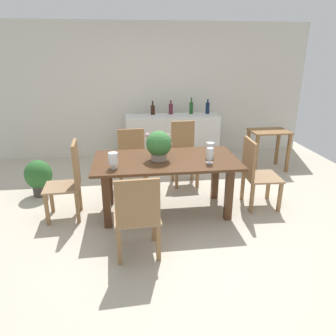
{
  "coord_description": "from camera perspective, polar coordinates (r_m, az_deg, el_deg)",
  "views": [
    {
      "loc": [
        -0.47,
        -3.88,
        2.06
      ],
      "look_at": [
        0.04,
        0.03,
        0.6
      ],
      "focal_mm": 33.79,
      "sensor_mm": 36.0,
      "label": 1
    }
  ],
  "objects": [
    {
      "name": "ground_plane",
      "position": [
        4.42,
        -0.42,
        -7.47
      ],
      "size": [
        7.04,
        7.04,
        0.0
      ],
      "primitive_type": "plane",
      "color": "#BCB29E"
    },
    {
      "name": "back_wall",
      "position": [
        6.54,
        -3.29,
        13.64
      ],
      "size": [
        6.4,
        0.1,
        2.6
      ],
      "primitive_type": "cube",
      "color": "beige",
      "rests_on": "ground"
    },
    {
      "name": "dining_table",
      "position": [
        4.12,
        -0.38,
        0.05
      ],
      "size": [
        1.86,
        0.98,
        0.75
      ],
      "color": "#4C2D19",
      "rests_on": "ground"
    },
    {
      "name": "chair_far_left",
      "position": [
        5.08,
        -6.49,
        2.34
      ],
      "size": [
        0.48,
        0.5,
        0.9
      ],
      "rotation": [
        0.0,
        0.0,
        0.04
      ],
      "color": "olive",
      "rests_on": "ground"
    },
    {
      "name": "chair_head_end",
      "position": [
        4.2,
        -17.3,
        -1.75
      ],
      "size": [
        0.46,
        0.44,
        1.01
      ],
      "rotation": [
        0.0,
        0.0,
        -1.52
      ],
      "color": "olive",
      "rests_on": "ground"
    },
    {
      "name": "chair_near_left",
      "position": [
        3.23,
        -5.55,
        -8.23
      ],
      "size": [
        0.5,
        0.47,
        0.93
      ],
      "rotation": [
        0.0,
        0.0,
        3.19
      ],
      "color": "olive",
      "rests_on": "ground"
    },
    {
      "name": "chair_foot_end",
      "position": [
        4.47,
        15.45,
        -0.41
      ],
      "size": [
        0.48,
        0.5,
        0.96
      ],
      "rotation": [
        0.0,
        0.0,
        1.53
      ],
      "color": "olive",
      "rests_on": "ground"
    },
    {
      "name": "chair_far_right",
      "position": [
        5.14,
        2.85,
        3.18
      ],
      "size": [
        0.43,
        0.43,
        1.01
      ],
      "rotation": [
        0.0,
        0.0,
        0.04
      ],
      "color": "olive",
      "rests_on": "ground"
    },
    {
      "name": "flower_centerpiece",
      "position": [
        4.0,
        -1.65,
        4.19
      ],
      "size": [
        0.33,
        0.33,
        0.38
      ],
      "color": "gray",
      "rests_on": "dining_table"
    },
    {
      "name": "crystal_vase_left",
      "position": [
        4.17,
        7.61,
        3.47
      ],
      "size": [
        0.11,
        0.11,
        0.2
      ],
      "color": "silver",
      "rests_on": "dining_table"
    },
    {
      "name": "crystal_vase_center_near",
      "position": [
        3.77,
        -9.86,
        1.62
      ],
      "size": [
        0.11,
        0.11,
        0.2
      ],
      "color": "silver",
      "rests_on": "dining_table"
    },
    {
      "name": "crystal_vase_right",
      "position": [
        3.93,
        7.56,
        2.43
      ],
      "size": [
        0.08,
        0.08,
        0.2
      ],
      "color": "silver",
      "rests_on": "dining_table"
    },
    {
      "name": "wine_glass",
      "position": [
        3.98,
        -9.61,
        2.37
      ],
      "size": [
        0.07,
        0.07,
        0.14
      ],
      "color": "silver",
      "rests_on": "dining_table"
    },
    {
      "name": "kitchen_counter",
      "position": [
        6.11,
        0.73,
        5.19
      ],
      "size": [
        1.74,
        0.55,
        0.92
      ],
      "primitive_type": "cube",
      "color": "silver",
      "rests_on": "ground"
    },
    {
      "name": "wine_bottle_tall",
      "position": [
        6.17,
        4.21,
        10.8
      ],
      "size": [
        0.07,
        0.07,
        0.31
      ],
      "color": "#194C1E",
      "rests_on": "kitchen_counter"
    },
    {
      "name": "wine_bottle_clear",
      "position": [
        6.14,
        0.51,
        10.66
      ],
      "size": [
        0.08,
        0.08,
        0.26
      ],
      "color": "#511E28",
      "rests_on": "kitchen_counter"
    },
    {
      "name": "wine_bottle_green",
      "position": [
        6.09,
        -2.77,
        10.49
      ],
      "size": [
        0.08,
        0.08,
        0.26
      ],
      "color": "black",
      "rests_on": "kitchen_counter"
    },
    {
      "name": "wine_bottle_dark",
      "position": [
        6.22,
        7.14,
        10.72
      ],
      "size": [
        0.08,
        0.08,
        0.27
      ],
      "color": "#0F1E38",
      "rests_on": "kitchen_counter"
    },
    {
      "name": "side_table",
      "position": [
        6.02,
        17.66,
        4.83
      ],
      "size": [
        0.68,
        0.5,
        0.73
      ],
      "color": "brown",
      "rests_on": "ground"
    },
    {
      "name": "potted_plant_floor",
      "position": [
        5.09,
        -22.31,
        -1.35
      ],
      "size": [
        0.4,
        0.4,
        0.56
      ],
      "color": "#423D38",
      "rests_on": "ground"
    }
  ]
}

